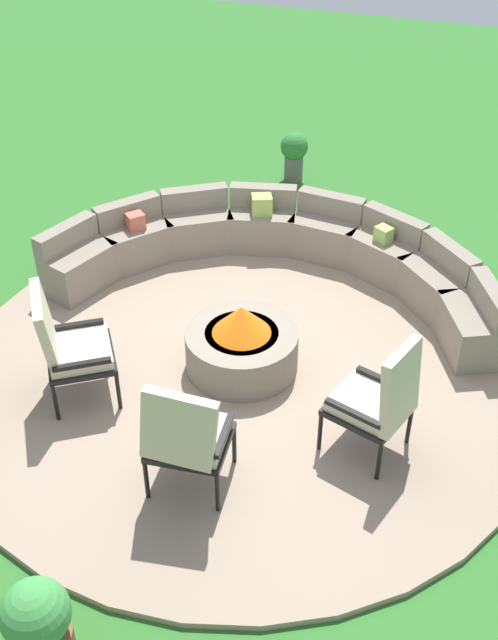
% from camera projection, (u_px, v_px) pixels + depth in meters
% --- Properties ---
extents(ground_plane, '(24.00, 24.00, 0.00)m').
position_uv_depth(ground_plane, '(242.00, 371.00, 7.27)').
color(ground_plane, '#2D6B28').
extents(patio_circle, '(5.32, 5.32, 0.06)m').
position_uv_depth(patio_circle, '(242.00, 368.00, 7.26)').
color(patio_circle, gray).
rests_on(patio_circle, ground_plane).
extents(fire_pit, '(1.03, 1.03, 0.67)m').
position_uv_depth(fire_pit, '(242.00, 344.00, 7.09)').
color(fire_pit, gray).
rests_on(fire_pit, patio_circle).
extents(curved_stone_bench, '(4.67, 2.16, 0.69)m').
position_uv_depth(curved_stone_bench, '(282.00, 253.00, 8.29)').
color(curved_stone_bench, gray).
rests_on(curved_stone_bench, patio_circle).
extents(lounge_chair_front_left, '(0.82, 0.84, 1.10)m').
position_uv_depth(lounge_chair_front_left, '(67.00, 344.00, 6.60)').
color(lounge_chair_front_left, black).
rests_on(lounge_chair_front_left, patio_circle).
extents(lounge_chair_front_right, '(0.65, 0.61, 1.10)m').
position_uv_depth(lounge_chair_front_right, '(186.00, 435.00, 5.73)').
color(lounge_chair_front_right, black).
rests_on(lounge_chair_front_right, patio_circle).
extents(lounge_chair_back_left, '(0.73, 0.69, 1.11)m').
position_uv_depth(lounge_chair_back_left, '(380.00, 399.00, 6.04)').
color(lounge_chair_back_left, black).
rests_on(lounge_chair_back_left, patio_circle).
extents(potted_plant_0, '(0.36, 0.36, 0.64)m').
position_uv_depth(potted_plant_0, '(294.00, 152.00, 10.25)').
color(potted_plant_0, '#605B56').
rests_on(potted_plant_0, ground_plane).
extents(potted_plant_2, '(0.44, 0.44, 0.70)m').
position_uv_depth(potted_plant_2, '(38.00, 623.00, 4.78)').
color(potted_plant_2, brown).
rests_on(potted_plant_2, ground_plane).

